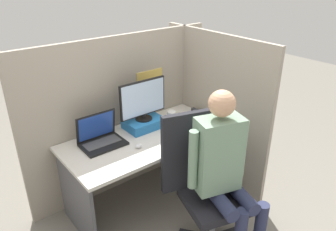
{
  "coord_description": "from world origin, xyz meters",
  "views": [
    {
      "loc": [
        -1.46,
        -1.78,
        2.14
      ],
      "look_at": [
        0.1,
        0.18,
        0.95
      ],
      "focal_mm": 35.0,
      "sensor_mm": 36.0,
      "label": 1
    }
  ],
  "objects_px": {
    "carrot_toy": "(197,134)",
    "paper_box": "(144,123)",
    "coffee_mug": "(171,115)",
    "stapler": "(197,112)",
    "laptop": "(101,139)",
    "monitor": "(143,100)",
    "office_chair": "(202,182)",
    "person": "(224,165)"
  },
  "relations": [
    {
      "from": "stapler",
      "to": "carrot_toy",
      "type": "height_order",
      "value": "stapler"
    },
    {
      "from": "carrot_toy",
      "to": "stapler",
      "type": "bearing_deg",
      "value": 46.9
    },
    {
      "from": "stapler",
      "to": "coffee_mug",
      "type": "bearing_deg",
      "value": 169.99
    },
    {
      "from": "stapler",
      "to": "coffee_mug",
      "type": "relative_size",
      "value": 1.37
    },
    {
      "from": "laptop",
      "to": "office_chair",
      "type": "relative_size",
      "value": 0.33
    },
    {
      "from": "monitor",
      "to": "coffee_mug",
      "type": "relative_size",
      "value": 5.08
    },
    {
      "from": "monitor",
      "to": "laptop",
      "type": "bearing_deg",
      "value": -176.22
    },
    {
      "from": "carrot_toy",
      "to": "office_chair",
      "type": "distance_m",
      "value": 0.51
    },
    {
      "from": "monitor",
      "to": "office_chair",
      "type": "xyz_separation_m",
      "value": [
        -0.01,
        -0.82,
        -0.44
      ]
    },
    {
      "from": "monitor",
      "to": "stapler",
      "type": "bearing_deg",
      "value": -8.68
    },
    {
      "from": "stapler",
      "to": "carrot_toy",
      "type": "relative_size",
      "value": 0.8
    },
    {
      "from": "person",
      "to": "carrot_toy",
      "type": "bearing_deg",
      "value": 66.69
    },
    {
      "from": "person",
      "to": "paper_box",
      "type": "bearing_deg",
      "value": 92.49
    },
    {
      "from": "monitor",
      "to": "coffee_mug",
      "type": "distance_m",
      "value": 0.39
    },
    {
      "from": "monitor",
      "to": "paper_box",
      "type": "bearing_deg",
      "value": -90.0
    },
    {
      "from": "paper_box",
      "to": "laptop",
      "type": "bearing_deg",
      "value": -176.57
    },
    {
      "from": "coffee_mug",
      "to": "office_chair",
      "type": "bearing_deg",
      "value": -111.95
    },
    {
      "from": "office_chair",
      "to": "stapler",
      "type": "bearing_deg",
      "value": 49.95
    },
    {
      "from": "paper_box",
      "to": "office_chair",
      "type": "bearing_deg",
      "value": -90.59
    },
    {
      "from": "office_chair",
      "to": "paper_box",
      "type": "bearing_deg",
      "value": 89.41
    },
    {
      "from": "monitor",
      "to": "coffee_mug",
      "type": "bearing_deg",
      "value": -7.37
    },
    {
      "from": "carrot_toy",
      "to": "office_chair",
      "type": "bearing_deg",
      "value": -127.02
    },
    {
      "from": "stapler",
      "to": "coffee_mug",
      "type": "height_order",
      "value": "coffee_mug"
    },
    {
      "from": "monitor",
      "to": "carrot_toy",
      "type": "bearing_deg",
      "value": -57.56
    },
    {
      "from": "monitor",
      "to": "coffee_mug",
      "type": "height_order",
      "value": "monitor"
    },
    {
      "from": "paper_box",
      "to": "monitor",
      "type": "height_order",
      "value": "monitor"
    },
    {
      "from": "monitor",
      "to": "person",
      "type": "distance_m",
      "value": 1.01
    },
    {
      "from": "paper_box",
      "to": "stapler",
      "type": "relative_size",
      "value": 2.74
    },
    {
      "from": "coffee_mug",
      "to": "paper_box",
      "type": "bearing_deg",
      "value": 173.16
    },
    {
      "from": "carrot_toy",
      "to": "coffee_mug",
      "type": "xyz_separation_m",
      "value": [
        0.03,
        0.4,
        0.03
      ]
    },
    {
      "from": "monitor",
      "to": "stapler",
      "type": "xyz_separation_m",
      "value": [
        0.6,
        -0.09,
        -0.26
      ]
    },
    {
      "from": "coffee_mug",
      "to": "laptop",
      "type": "bearing_deg",
      "value": 179.36
    },
    {
      "from": "office_chair",
      "to": "monitor",
      "type": "bearing_deg",
      "value": 89.41
    },
    {
      "from": "carrot_toy",
      "to": "office_chair",
      "type": "relative_size",
      "value": 0.15
    },
    {
      "from": "paper_box",
      "to": "coffee_mug",
      "type": "relative_size",
      "value": 3.76
    },
    {
      "from": "laptop",
      "to": "office_chair",
      "type": "distance_m",
      "value": 0.94
    },
    {
      "from": "carrot_toy",
      "to": "monitor",
      "type": "bearing_deg",
      "value": 122.44
    },
    {
      "from": "carrot_toy",
      "to": "paper_box",
      "type": "bearing_deg",
      "value": 122.61
    },
    {
      "from": "person",
      "to": "monitor",
      "type": "bearing_deg",
      "value": 92.48
    },
    {
      "from": "office_chair",
      "to": "coffee_mug",
      "type": "distance_m",
      "value": 0.87
    },
    {
      "from": "laptop",
      "to": "coffee_mug",
      "type": "bearing_deg",
      "value": -0.64
    },
    {
      "from": "laptop",
      "to": "office_chair",
      "type": "xyz_separation_m",
      "value": [
        0.46,
        -0.79,
        -0.21
      ]
    }
  ]
}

